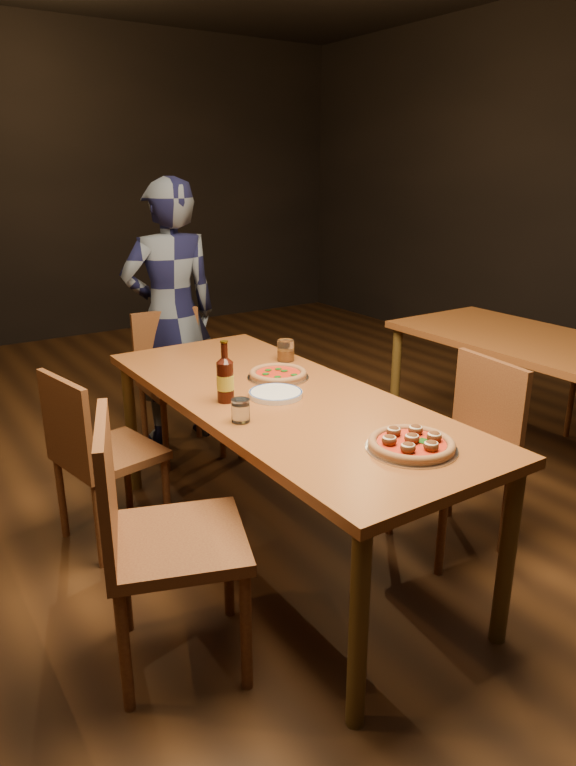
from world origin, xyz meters
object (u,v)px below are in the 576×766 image
chair_end (181,384)px  chair_main_e (451,454)px  table_main (282,411)px  amber_glass (286,350)px  beer_bottle (225,381)px  water_glass (241,411)px  chair_main_nw (177,539)px  pizza_margherita (278,374)px  pizza_meatball (412,443)px  table_right (564,360)px  chair_main_sw (110,452)px  plate_stack (276,394)px  diner (171,315)px

chair_end → chair_main_e: bearing=-67.3°
table_main → amber_glass: amber_glass is taller
beer_bottle → water_glass: beer_bottle is taller
chair_main_nw → pizza_margherita: chair_main_nw is taller
chair_main_e → pizza_meatball: size_ratio=2.88×
table_right → chair_main_nw: (-2.36, -0.18, -0.19)m
chair_main_sw → chair_main_e: 1.54m
chair_end → pizza_margherita: size_ratio=3.17×
table_main → chair_main_sw: size_ratio=2.30×
table_main → pizza_meatball: size_ratio=6.35×
chair_main_sw → chair_end: bearing=-55.1°
table_right → chair_main_sw: 2.42m
chair_main_nw → chair_main_sw: size_ratio=1.11×
plate_stack → amber_glass: size_ratio=2.16×
pizza_margherita → amber_glass: amber_glass is taller
table_right → amber_glass: bearing=156.1°
beer_bottle → water_glass: size_ratio=2.84×
chair_main_nw → water_glass: chair_main_nw is taller
diner → chair_main_nw: bearing=71.4°
chair_main_sw → pizza_margherita: (0.71, -0.32, 0.33)m
chair_end → pizza_margherita: bearing=-85.1°
chair_main_nw → pizza_margherita: size_ratio=3.43×
table_right → pizza_meatball: pizza_meatball is taller
chair_end → pizza_margherita: 1.05m
diner → table_main: bearing=89.5°
pizza_meatball → plate_stack: (-0.10, 0.71, -0.01)m
table_main → beer_bottle: bearing=163.7°
pizza_meatball → diner: 2.16m
chair_main_sw → pizza_meatball: 1.44m
chair_end → pizza_margherita: chair_end is taller
beer_bottle → diner: diner is taller
table_main → plate_stack: (-0.03, 0.01, 0.08)m
table_main → chair_main_e: (0.66, -0.37, -0.23)m
table_main → diner: (0.15, 1.46, 0.13)m
water_glass → pizza_margherita: bearing=42.2°
table_right → chair_end: 2.17m
plate_stack → diner: diner is taller
pizza_meatball → pizza_margherita: bearing=87.2°
table_right → beer_bottle: bearing=172.1°
chair_main_e → chair_main_sw: bearing=-119.0°
chair_main_sw → pizza_margherita: 0.85m
chair_main_nw → diner: bearing=-3.9°
table_main → amber_glass: bearing=54.5°
pizza_meatball → beer_bottle: 0.83m
chair_main_sw → water_glass: chair_main_sw is taller
table_right → chair_main_nw: 2.38m
pizza_margherita → beer_bottle: size_ratio=1.12×
chair_main_nw → pizza_meatball: chair_main_nw is taller
beer_bottle → chair_main_sw: bearing=128.1°
pizza_margherita → table_right: bearing=-14.5°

